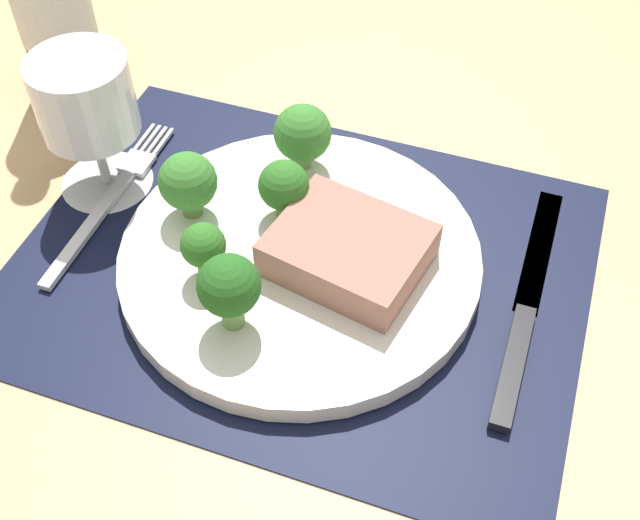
% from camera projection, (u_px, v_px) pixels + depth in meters
% --- Properties ---
extents(ground_plane, '(1.40, 1.10, 0.03)m').
position_uv_depth(ground_plane, '(301.00, 280.00, 0.61)').
color(ground_plane, tan).
extents(placemat, '(0.42, 0.32, 0.00)m').
position_uv_depth(placemat, '(300.00, 266.00, 0.60)').
color(placemat, black).
rests_on(placemat, ground_plane).
extents(plate, '(0.27, 0.27, 0.02)m').
position_uv_depth(plate, '(300.00, 258.00, 0.59)').
color(plate, silver).
rests_on(plate, placemat).
extents(steak, '(0.12, 0.10, 0.03)m').
position_uv_depth(steak, '(349.00, 249.00, 0.56)').
color(steak, '#9E6B5B').
rests_on(steak, plate).
extents(broccoli_front_edge, '(0.04, 0.04, 0.05)m').
position_uv_depth(broccoli_front_edge, '(188.00, 182.00, 0.58)').
color(broccoli_front_edge, '#5B8942').
rests_on(broccoli_front_edge, plate).
extents(broccoli_back_left, '(0.04, 0.04, 0.06)m').
position_uv_depth(broccoli_back_left, '(229.00, 287.00, 0.51)').
color(broccoli_back_left, '#6B994C').
rests_on(broccoli_back_left, plate).
extents(broccoli_near_steak, '(0.05, 0.05, 0.06)m').
position_uv_depth(broccoli_near_steak, '(303.00, 134.00, 0.62)').
color(broccoli_near_steak, '#6B994C').
rests_on(broccoli_near_steak, plate).
extents(broccoli_center, '(0.03, 0.03, 0.05)m').
position_uv_depth(broccoli_center, '(203.00, 247.00, 0.55)').
color(broccoli_center, '#6B994C').
rests_on(broccoli_center, plate).
extents(broccoli_near_fork, '(0.04, 0.04, 0.05)m').
position_uv_depth(broccoli_near_fork, '(284.00, 186.00, 0.58)').
color(broccoli_near_fork, '#5B8942').
rests_on(broccoli_near_fork, plate).
extents(fork, '(0.02, 0.19, 0.01)m').
position_uv_depth(fork, '(111.00, 198.00, 0.64)').
color(fork, silver).
rests_on(fork, placemat).
extents(knife, '(0.02, 0.23, 0.01)m').
position_uv_depth(knife, '(524.00, 316.00, 0.56)').
color(knife, black).
rests_on(knife, placemat).
extents(wine_glass, '(0.08, 0.08, 0.12)m').
position_uv_depth(wine_glass, '(86.00, 106.00, 0.60)').
color(wine_glass, silver).
rests_on(wine_glass, ground_plane).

